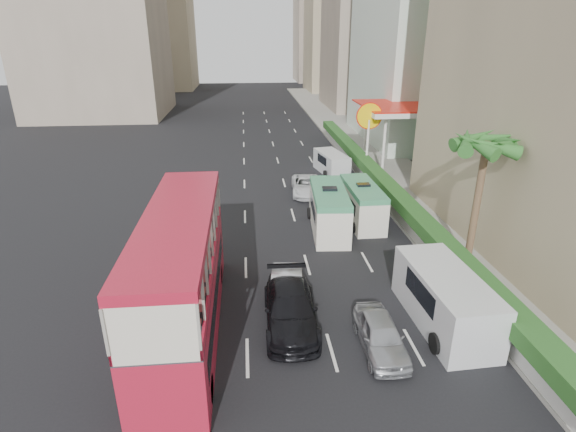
{
  "coord_description": "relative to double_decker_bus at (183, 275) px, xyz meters",
  "views": [
    {
      "loc": [
        -3.37,
        -15.62,
        11.21
      ],
      "look_at": [
        -1.5,
        4.0,
        3.2
      ],
      "focal_mm": 28.0,
      "sensor_mm": 36.0,
      "label": 1
    }
  ],
  "objects": [
    {
      "name": "palm_tree",
      "position": [
        13.8,
        4.0,
        0.85
      ],
      "size": [
        0.36,
        0.36,
        6.4
      ],
      "primitive_type": "cylinder",
      "color": "brown",
      "rests_on": "sidewalk"
    },
    {
      "name": "car_black",
      "position": [
        4.21,
        -0.04,
        -2.53
      ],
      "size": [
        2.26,
        5.27,
        1.51
      ],
      "primitive_type": "imported",
      "rotation": [
        0.0,
        0.0,
        -0.03
      ],
      "color": "black",
      "rests_on": "ground"
    },
    {
      "name": "van_asset",
      "position": [
        7.06,
        16.2,
        -2.53
      ],
      "size": [
        2.45,
        4.73,
        1.27
      ],
      "primitive_type": "imported",
      "rotation": [
        0.0,
        0.0,
        -0.08
      ],
      "color": "silver",
      "rests_on": "ground"
    },
    {
      "name": "double_decker_bus",
      "position": [
        0.0,
        0.0,
        0.0
      ],
      "size": [
        2.5,
        11.0,
        5.06
      ],
      "primitive_type": "cube",
      "color": "#B51830",
      "rests_on": "ground"
    },
    {
      "name": "sidewalk",
      "position": [
        15.0,
        25.0,
        -2.44
      ],
      "size": [
        6.0,
        120.0,
        0.18
      ],
      "primitive_type": "cube",
      "color": "#99968C",
      "rests_on": "ground"
    },
    {
      "name": "panel_van_far",
      "position": [
        9.94,
        21.48,
        -1.65
      ],
      "size": [
        2.58,
        4.67,
        1.76
      ],
      "primitive_type": "cube",
      "rotation": [
        0.0,
        0.0,
        0.19
      ],
      "color": "silver",
      "rests_on": "ground"
    },
    {
      "name": "car_silver_lane_a",
      "position": [
        4.22,
        1.7,
        -2.53
      ],
      "size": [
        1.82,
        4.08,
        1.3
      ],
      "primitive_type": "imported",
      "rotation": [
        0.0,
        0.0,
        -0.11
      ],
      "color": "#AFB2B6",
      "rests_on": "ground"
    },
    {
      "name": "panel_van_near",
      "position": [
        10.52,
        -0.56,
        -1.4
      ],
      "size": [
        2.53,
        5.77,
        2.27
      ],
      "primitive_type": "cube",
      "rotation": [
        0.0,
        0.0,
        0.05
      ],
      "color": "silver",
      "rests_on": "ground"
    },
    {
      "name": "kerb_wall",
      "position": [
        12.2,
        14.0,
        -1.85
      ],
      "size": [
        0.3,
        44.0,
        1.0
      ],
      "primitive_type": "cube",
      "color": "silver",
      "rests_on": "sidewalk"
    },
    {
      "name": "minibus_near",
      "position": [
        7.5,
        9.34,
        -1.23
      ],
      "size": [
        2.37,
        6.0,
        2.61
      ],
      "primitive_type": "cube",
      "rotation": [
        0.0,
        0.0,
        -0.07
      ],
      "color": "silver",
      "rests_on": "ground"
    },
    {
      "name": "ground_plane",
      "position": [
        6.0,
        0.0,
        -2.53
      ],
      "size": [
        200.0,
        200.0,
        0.0
      ],
      "primitive_type": "plane",
      "color": "black",
      "rests_on": "ground"
    },
    {
      "name": "shell_station",
      "position": [
        16.0,
        23.0,
        0.22
      ],
      "size": [
        6.5,
        8.0,
        5.5
      ],
      "primitive_type": "cube",
      "color": "silver",
      "rests_on": "ground"
    },
    {
      "name": "car_silver_lane_b",
      "position": [
        7.46,
        -1.98,
        -2.53
      ],
      "size": [
        1.54,
        3.81,
        1.3
      ],
      "primitive_type": "imported",
      "rotation": [
        0.0,
        0.0,
        -0.0
      ],
      "color": "#AFB2B6",
      "rests_on": "ground"
    },
    {
      "name": "minibus_far",
      "position": [
        9.86,
        10.55,
        -1.33
      ],
      "size": [
        1.86,
        5.42,
        2.4
      ],
      "primitive_type": "cube",
      "rotation": [
        0.0,
        0.0,
        0.01
      ],
      "color": "silver",
      "rests_on": "ground"
    },
    {
      "name": "hedge",
      "position": [
        12.2,
        14.0,
        -1.0
      ],
      "size": [
        1.1,
        44.0,
        0.7
      ],
      "primitive_type": "cube",
      "color": "#2D6626",
      "rests_on": "kerb_wall"
    }
  ]
}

